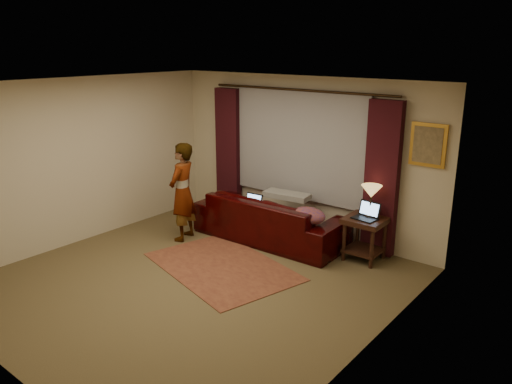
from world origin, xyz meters
TOP-DOWN VIEW (x-y plane):
  - floor at (0.00, 0.00)m, footprint 5.00×5.00m
  - ceiling at (0.00, 0.00)m, footprint 5.00×5.00m
  - wall_back at (0.00, 2.50)m, footprint 5.00×0.02m
  - wall_left at (-2.50, 0.00)m, footprint 0.02×5.00m
  - wall_right at (2.50, 0.00)m, footprint 0.02×5.00m
  - sheer_curtain at (0.00, 2.44)m, footprint 2.50×0.05m
  - drape_left at (-1.50, 2.39)m, footprint 0.50×0.14m
  - drape_right at (1.50, 2.39)m, footprint 0.50×0.14m
  - curtain_rod at (0.00, 2.39)m, footprint 0.04×0.04m
  - picture_frame at (2.10, 2.47)m, footprint 0.50×0.04m
  - sofa at (-0.13, 1.84)m, footprint 2.54×1.16m
  - throw_blanket at (0.05, 2.06)m, footprint 0.78×0.40m
  - clothing_pile at (0.69, 1.70)m, footprint 0.61×0.51m
  - laptop_sofa at (-0.42, 1.71)m, footprint 0.33×0.35m
  - area_rug at (-0.02, 0.57)m, footprint 2.46×1.95m
  - end_table at (1.44, 2.08)m, footprint 0.58×0.58m
  - tiffany_lamp at (1.46, 2.16)m, footprint 0.33×0.33m
  - laptop_table at (1.45, 2.02)m, footprint 0.37×0.40m
  - person at (-1.25, 0.99)m, footprint 0.59×0.59m

SIDE VIEW (x-z plane):
  - floor at x=0.00m, z-range -0.01..0.00m
  - area_rug at x=-0.02m, z-range 0.00..0.01m
  - end_table at x=1.44m, z-range 0.00..0.65m
  - sofa at x=-0.13m, z-range 0.00..1.01m
  - laptop_sofa at x=-0.42m, z-range 0.51..0.72m
  - clothing_pile at x=0.69m, z-range 0.51..0.74m
  - laptop_table at x=1.45m, z-range 0.65..0.90m
  - person at x=-1.25m, z-range 0.00..1.60m
  - tiffany_lamp at x=1.46m, z-range 0.65..1.13m
  - throw_blanket at x=0.05m, z-range 0.96..1.05m
  - drape_left at x=-1.50m, z-range 0.03..2.33m
  - drape_right at x=1.50m, z-range 0.03..2.33m
  - wall_back at x=0.00m, z-range 0.00..2.60m
  - wall_left at x=-2.50m, z-range 0.00..2.60m
  - wall_right at x=2.50m, z-range 0.00..2.60m
  - sheer_curtain at x=0.00m, z-range 0.60..2.40m
  - picture_frame at x=2.10m, z-range 1.45..2.05m
  - curtain_rod at x=0.00m, z-range 0.68..4.08m
  - ceiling at x=0.00m, z-range 2.59..2.61m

